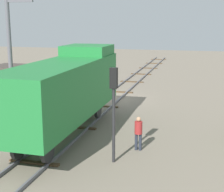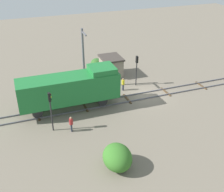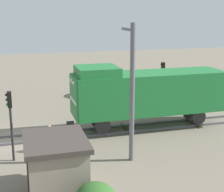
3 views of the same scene
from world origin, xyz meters
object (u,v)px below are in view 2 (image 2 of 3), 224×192
(locomotive, at_px, (71,88))
(relay_hut, at_px, (111,66))
(traffic_signal_near, at_px, (137,65))
(worker_by_signal, at_px, (71,123))
(catenary_mast, at_px, (84,57))
(traffic_signal_mid, at_px, (50,105))
(worker_near_track, at_px, (123,83))

(locomotive, bearing_deg, relay_hut, -44.86)
(traffic_signal_near, distance_m, worker_by_signal, 12.97)
(catenary_mast, relative_size, relay_hut, 2.25)
(locomotive, distance_m, traffic_signal_mid, 4.38)
(worker_by_signal, height_order, catenary_mast, catenary_mast)
(traffic_signal_mid, height_order, catenary_mast, catenary_mast)
(locomotive, xyz_separation_m, traffic_signal_mid, (-3.40, 2.75, 0.21))
(worker_by_signal, xyz_separation_m, relay_hut, (11.70, -8.49, 0.40))
(locomotive, distance_m, worker_near_track, 7.85)
(traffic_signal_near, height_order, worker_by_signal, traffic_signal_near)
(catenary_mast, bearing_deg, traffic_signal_near, -104.74)
(locomotive, bearing_deg, traffic_signal_mid, 141.03)
(catenary_mast, bearing_deg, relay_hut, -60.91)
(traffic_signal_near, bearing_deg, relay_hut, 24.90)
(catenary_mast, height_order, relay_hut, catenary_mast)
(locomotive, relative_size, catenary_mast, 1.48)
(traffic_signal_mid, xyz_separation_m, worker_near_track, (5.80, -10.01, -1.99))
(worker_near_track, bearing_deg, catenary_mast, -56.18)
(traffic_signal_mid, height_order, worker_by_signal, traffic_signal_mid)
(worker_near_track, distance_m, worker_by_signal, 10.60)
(worker_by_signal, bearing_deg, traffic_signal_near, 116.03)
(traffic_signal_near, height_order, worker_near_track, traffic_signal_near)
(traffic_signal_mid, bearing_deg, relay_hut, -43.14)
(relay_hut, bearing_deg, traffic_signal_mid, 136.86)
(locomotive, height_order, relay_hut, locomotive)
(traffic_signal_mid, bearing_deg, worker_by_signal, -114.91)
(locomotive, relative_size, worker_by_signal, 6.82)
(traffic_signal_mid, relative_size, catenary_mast, 0.55)
(traffic_signal_mid, bearing_deg, worker_near_track, -59.92)
(locomotive, height_order, worker_near_track, locomotive)
(worker_by_signal, distance_m, relay_hut, 14.46)
(catenary_mast, xyz_separation_m, relay_hut, (2.56, -4.61, -2.78))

